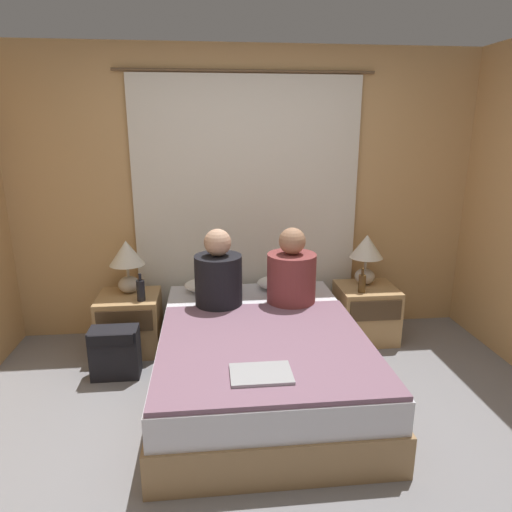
# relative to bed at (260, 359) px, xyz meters

# --- Properties ---
(ground_plane) EXTENTS (16.00, 16.00, 0.00)m
(ground_plane) POSITION_rel_bed_xyz_m (0.00, -0.67, -0.23)
(ground_plane) COLOR gray
(wall_back) EXTENTS (4.19, 0.06, 2.50)m
(wall_back) POSITION_rel_bed_xyz_m (0.00, 1.11, 1.02)
(wall_back) COLOR tan
(wall_back) RESTS_ON ground_plane
(curtain_panel) EXTENTS (2.16, 0.02, 2.29)m
(curtain_panel) POSITION_rel_bed_xyz_m (0.00, 1.05, 0.91)
(curtain_panel) COLOR silver
(curtain_panel) RESTS_ON ground_plane
(bed) EXTENTS (1.43, 1.99, 0.47)m
(bed) POSITION_rel_bed_xyz_m (0.00, 0.00, 0.00)
(bed) COLOR #99754C
(bed) RESTS_ON ground_plane
(nightstand_left) EXTENTS (0.50, 0.47, 0.49)m
(nightstand_left) POSITION_rel_bed_xyz_m (-1.03, 0.72, 0.01)
(nightstand_left) COLOR tan
(nightstand_left) RESTS_ON ground_plane
(nightstand_right) EXTENTS (0.50, 0.47, 0.49)m
(nightstand_right) POSITION_rel_bed_xyz_m (1.03, 0.72, 0.01)
(nightstand_right) COLOR tan
(nightstand_right) RESTS_ON ground_plane
(lamp_left) EXTENTS (0.29, 0.29, 0.45)m
(lamp_left) POSITION_rel_bed_xyz_m (-1.03, 0.80, 0.55)
(lamp_left) COLOR #B2A899
(lamp_left) RESTS_ON nightstand_left
(lamp_right) EXTENTS (0.29, 0.29, 0.45)m
(lamp_right) POSITION_rel_bed_xyz_m (1.03, 0.80, 0.55)
(lamp_right) COLOR #B2A899
(lamp_right) RESTS_ON nightstand_right
(pillow_left) EXTENTS (0.50, 0.30, 0.12)m
(pillow_left) POSITION_rel_bed_xyz_m (-0.31, 0.80, 0.30)
(pillow_left) COLOR white
(pillow_left) RESTS_ON bed
(pillow_right) EXTENTS (0.50, 0.30, 0.12)m
(pillow_right) POSITION_rel_bed_xyz_m (0.31, 0.80, 0.30)
(pillow_right) COLOR white
(pillow_right) RESTS_ON bed
(blanket_on_bed) EXTENTS (1.37, 1.37, 0.03)m
(blanket_on_bed) POSITION_rel_bed_xyz_m (0.00, -0.28, 0.25)
(blanket_on_bed) COLOR slate
(blanket_on_bed) RESTS_ON bed
(person_left_in_bed) EXTENTS (0.37, 0.37, 0.63)m
(person_left_in_bed) POSITION_rel_bed_xyz_m (-0.28, 0.44, 0.49)
(person_left_in_bed) COLOR black
(person_left_in_bed) RESTS_ON bed
(person_right_in_bed) EXTENTS (0.39, 0.39, 0.63)m
(person_right_in_bed) POSITION_rel_bed_xyz_m (0.30, 0.44, 0.48)
(person_right_in_bed) COLOR brown
(person_right_in_bed) RESTS_ON bed
(beer_bottle_on_left_stand) EXTENTS (0.07, 0.07, 0.23)m
(beer_bottle_on_left_stand) POSITION_rel_bed_xyz_m (-0.90, 0.60, 0.35)
(beer_bottle_on_left_stand) COLOR black
(beer_bottle_on_left_stand) RESTS_ON nightstand_left
(beer_bottle_on_right_stand) EXTENTS (0.06, 0.06, 0.21)m
(beer_bottle_on_right_stand) POSITION_rel_bed_xyz_m (0.93, 0.60, 0.34)
(beer_bottle_on_right_stand) COLOR #513819
(beer_bottle_on_right_stand) RESTS_ON nightstand_right
(laptop_on_bed) EXTENTS (0.35, 0.24, 0.02)m
(laptop_on_bed) POSITION_rel_bed_xyz_m (-0.07, -0.67, 0.28)
(laptop_on_bed) COLOR #9EA0A5
(laptop_on_bed) RESTS_ON blanket_on_bed
(backpack_on_floor) EXTENTS (0.36, 0.21, 0.39)m
(backpack_on_floor) POSITION_rel_bed_xyz_m (-1.07, 0.28, -0.01)
(backpack_on_floor) COLOR black
(backpack_on_floor) RESTS_ON ground_plane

